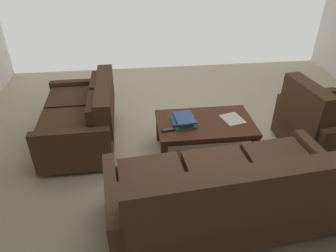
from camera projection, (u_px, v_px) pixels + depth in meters
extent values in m
cube|color=beige|center=(201.00, 165.00, 3.58)|extent=(5.87, 5.94, 0.01)
cylinder|color=black|center=(279.00, 178.00, 3.35)|extent=(0.05, 0.05, 0.06)
cylinder|color=black|center=(127.00, 201.00, 3.07)|extent=(0.05, 0.05, 0.06)
cylinder|color=black|center=(321.00, 233.00, 2.74)|extent=(0.05, 0.05, 0.06)
cube|color=brown|center=(221.00, 199.00, 2.79)|extent=(1.85, 1.01, 0.38)
cube|color=brown|center=(286.00, 168.00, 2.78)|extent=(0.62, 0.80, 0.10)
cube|color=brown|center=(223.00, 178.00, 2.68)|extent=(0.62, 0.80, 0.10)
cube|color=brown|center=(154.00, 188.00, 2.58)|extent=(0.62, 0.80, 0.10)
cube|color=brown|center=(243.00, 198.00, 2.28)|extent=(1.79, 0.34, 0.48)
cube|color=brown|center=(308.00, 177.00, 2.48)|extent=(0.54, 0.17, 0.35)
cube|color=brown|center=(237.00, 187.00, 2.37)|extent=(0.54, 0.17, 0.35)
cube|color=brown|center=(160.00, 199.00, 2.27)|extent=(0.54, 0.17, 0.35)
cube|color=brown|center=(318.00, 178.00, 2.92)|extent=(0.18, 0.86, 0.54)
cube|color=brown|center=(114.00, 210.00, 2.59)|extent=(0.18, 0.86, 0.54)
cylinder|color=black|center=(60.00, 121.00, 4.32)|extent=(0.05, 0.05, 0.06)
cylinder|color=black|center=(46.00, 167.00, 3.50)|extent=(0.05, 0.05, 0.06)
cylinder|color=black|center=(110.00, 118.00, 4.40)|extent=(0.05, 0.05, 0.06)
cylinder|color=black|center=(109.00, 162.00, 3.58)|extent=(0.05, 0.05, 0.06)
cube|color=#4C301E|center=(80.00, 126.00, 3.84)|extent=(0.83, 1.16, 0.35)
cube|color=#4C301E|center=(77.00, 99.00, 3.96)|extent=(0.72, 0.54, 0.10)
cube|color=#4C301E|center=(72.00, 122.00, 3.48)|extent=(0.72, 0.54, 0.10)
cube|color=#4C301E|center=(105.00, 99.00, 3.70)|extent=(0.20, 1.15, 0.42)
cube|color=#4C301E|center=(97.00, 90.00, 3.93)|extent=(0.13, 0.52, 0.29)
cube|color=#4C301E|center=(94.00, 112.00, 3.45)|extent=(0.13, 0.52, 0.29)
cube|color=#4C301E|center=(83.00, 97.00, 4.32)|extent=(0.81, 0.12, 0.51)
cube|color=#4C301E|center=(73.00, 152.00, 3.29)|extent=(0.81, 0.12, 0.51)
cube|color=#4C2819|center=(205.00, 123.00, 3.59)|extent=(1.10, 0.68, 0.04)
cube|color=#4C2819|center=(205.00, 127.00, 3.62)|extent=(1.01, 0.61, 0.05)
cube|color=#4C2819|center=(238.00, 122.00, 4.00)|extent=(0.07, 0.07, 0.37)
cube|color=#4C2819|center=(159.00, 127.00, 3.90)|extent=(0.07, 0.07, 0.37)
cube|color=#4C2819|center=(254.00, 150.00, 3.51)|extent=(0.07, 0.07, 0.37)
cube|color=#4C2819|center=(164.00, 156.00, 3.41)|extent=(0.07, 0.07, 0.37)
cylinder|color=black|center=(327.00, 130.00, 4.13)|extent=(0.06, 0.06, 0.06)
cylinder|color=black|center=(308.00, 164.00, 3.54)|extent=(0.06, 0.06, 0.06)
cylinder|color=black|center=(281.00, 138.00, 3.99)|extent=(0.06, 0.06, 0.06)
cube|color=#4C301E|center=(323.00, 132.00, 3.72)|extent=(0.88, 0.80, 0.36)
cube|color=#4C301E|center=(330.00, 115.00, 3.60)|extent=(0.78, 0.74, 0.10)
cube|color=#4C301E|center=(305.00, 106.00, 3.44)|extent=(0.27, 0.72, 0.52)
cube|color=#4C301E|center=(314.00, 105.00, 3.47)|extent=(0.20, 0.64, 0.37)
cube|color=#4C301E|center=(304.00, 110.00, 4.01)|extent=(0.80, 0.20, 0.52)
cube|color=#337F51|center=(183.00, 123.00, 3.55)|extent=(0.28, 0.32, 0.02)
cube|color=#385693|center=(184.00, 121.00, 3.53)|extent=(0.27, 0.27, 0.03)
cube|color=#996699|center=(184.00, 119.00, 3.52)|extent=(0.22, 0.26, 0.02)
cube|color=#385693|center=(185.00, 118.00, 3.51)|extent=(0.24, 0.30, 0.02)
cube|color=black|center=(168.00, 130.00, 3.42)|extent=(0.17, 0.07, 0.02)
cube|color=#59595B|center=(168.00, 129.00, 3.42)|extent=(0.11, 0.05, 0.00)
cube|color=silver|center=(233.00, 119.00, 3.63)|extent=(0.28, 0.31, 0.01)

